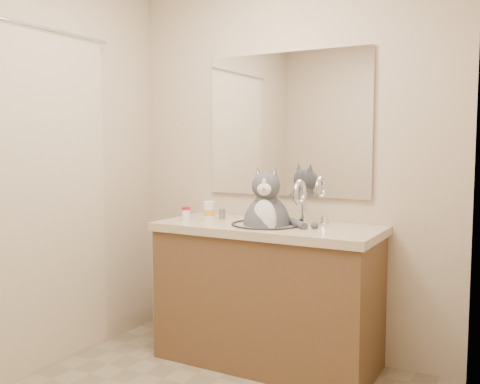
# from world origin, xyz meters

# --- Properties ---
(room) EXTENTS (2.22, 2.52, 2.42)m
(room) POSITION_xyz_m (0.00, 0.00, 1.20)
(room) COLOR gray
(room) RESTS_ON ground
(vanity) EXTENTS (1.34, 0.59, 1.12)m
(vanity) POSITION_xyz_m (0.00, 0.96, 0.44)
(vanity) COLOR brown
(vanity) RESTS_ON ground
(mirror) EXTENTS (1.10, 0.02, 0.90)m
(mirror) POSITION_xyz_m (0.00, 1.24, 1.45)
(mirror) COLOR white
(mirror) RESTS_ON room
(shower_curtain) EXTENTS (0.02, 1.30, 1.93)m
(shower_curtain) POSITION_xyz_m (-1.05, 0.10, 1.03)
(shower_curtain) COLOR #C5B595
(shower_curtain) RESTS_ON ground
(cat) EXTENTS (0.47, 0.38, 0.56)m
(cat) POSITION_xyz_m (0.00, 0.95, 0.87)
(cat) COLOR #4A4B50
(cat) RESTS_ON vanity
(pill_bottle_redcap) EXTENTS (0.06, 0.06, 0.09)m
(pill_bottle_redcap) POSITION_xyz_m (-0.51, 0.85, 0.89)
(pill_bottle_redcap) COLOR white
(pill_bottle_redcap) RESTS_ON vanity
(pill_bottle_orange) EXTENTS (0.07, 0.07, 0.12)m
(pill_bottle_orange) POSITION_xyz_m (-0.41, 0.95, 0.91)
(pill_bottle_orange) COLOR white
(pill_bottle_orange) RESTS_ON vanity
(grey_canister) EXTENTS (0.05, 0.05, 0.06)m
(grey_canister) POSITION_xyz_m (-0.35, 1.03, 0.88)
(grey_canister) COLOR gray
(grey_canister) RESTS_ON vanity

